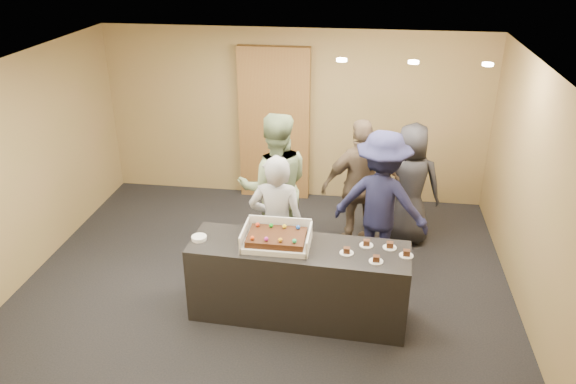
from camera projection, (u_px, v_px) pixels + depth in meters
The scene contains 17 objects.
room at pixel (266, 180), 6.57m from camera, with size 6.04×6.00×2.70m.
serving_counter at pixel (298, 281), 6.26m from camera, with size 2.40×0.70×0.90m, color black.
storage_cabinet at pixel (274, 125), 8.82m from camera, with size 1.11×0.15×2.44m, color brown.
cake_box at pixel (277, 240), 6.11m from camera, with size 0.73×0.50×0.21m.
sheet_cake at pixel (277, 237), 6.06m from camera, with size 0.62×0.43×0.12m.
plate_stack at pixel (199, 238), 6.20m from camera, with size 0.17×0.17×0.04m, color white.
slice_a at pixel (347, 251), 5.94m from camera, with size 0.15×0.15×0.07m.
slice_b at pixel (366, 244), 6.08m from camera, with size 0.15×0.15×0.07m.
slice_c at pixel (376, 260), 5.79m from camera, with size 0.15×0.15×0.07m.
slice_d at pixel (390, 246), 6.04m from camera, with size 0.15×0.15×0.07m.
slice_e at pixel (406, 254), 5.89m from camera, with size 0.15×0.15×0.07m.
person_server_grey at pixel (277, 226), 6.52m from camera, with size 0.64×0.42×1.77m, color #949498.
person_sage_man at pixel (275, 187), 7.24m from camera, with size 0.96×0.75×1.99m, color gray.
person_navy_man at pixel (381, 202), 6.97m from camera, with size 1.20×0.69×1.86m, color #1D1F42.
person_brown_extra at pixel (361, 186), 7.45m from camera, with size 1.08×0.45×1.84m, color brown.
person_dark_suit at pixel (410, 184), 7.65m from camera, with size 0.84×0.54×1.71m, color #242428.
ceiling_spotlights at pixel (414, 62), 6.25m from camera, with size 1.72×0.12×0.03m.
Camera 1 is at (1.10, -5.90, 4.03)m, focal length 35.00 mm.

